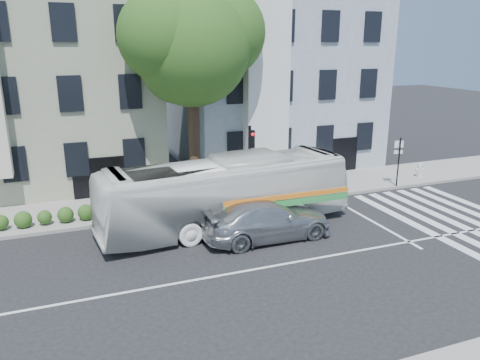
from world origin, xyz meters
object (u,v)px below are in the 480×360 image
traffic_signal (250,156)px  fire_hydrant (420,170)px  sedan (267,220)px  bus (227,193)px

traffic_signal → fire_hydrant: 11.44m
sedan → traffic_signal: 4.04m
sedan → traffic_signal: (0.69, 3.54, 1.82)m
sedan → fire_hydrant: size_ratio=6.36×
bus → traffic_signal: 2.76m
fire_hydrant → bus: bearing=-167.0°
bus → fire_hydrant: bearing=-83.2°
bus → fire_hydrant: 13.38m
traffic_signal → fire_hydrant: (11.20, 1.20, -2.02)m
bus → traffic_signal: size_ratio=2.76×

